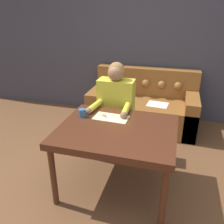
{
  "coord_description": "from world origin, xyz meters",
  "views": [
    {
      "loc": [
        0.58,
        -2.02,
        1.83
      ],
      "look_at": [
        -0.03,
        0.16,
        0.83
      ],
      "focal_mm": 38.0,
      "sensor_mm": 36.0,
      "label": 1
    }
  ],
  "objects_px": {
    "dining_table": "(117,134)",
    "mug": "(82,113)",
    "couch": "(143,106)",
    "scissors": "(105,117)",
    "person": "(116,110)"
  },
  "relations": [
    {
      "from": "dining_table",
      "to": "mug",
      "type": "bearing_deg",
      "value": 161.15
    },
    {
      "from": "dining_table",
      "to": "couch",
      "type": "bearing_deg",
      "value": 88.85
    },
    {
      "from": "mug",
      "to": "couch",
      "type": "bearing_deg",
      "value": 72.37
    },
    {
      "from": "couch",
      "to": "scissors",
      "type": "relative_size",
      "value": 9.74
    },
    {
      "from": "dining_table",
      "to": "couch",
      "type": "xyz_separation_m",
      "value": [
        0.03,
        1.62,
        -0.34
      ]
    },
    {
      "from": "couch",
      "to": "dining_table",
      "type": "bearing_deg",
      "value": -91.15
    },
    {
      "from": "couch",
      "to": "person",
      "type": "distance_m",
      "value": 1.04
    },
    {
      "from": "person",
      "to": "scissors",
      "type": "distance_m",
      "value": 0.45
    },
    {
      "from": "dining_table",
      "to": "mug",
      "type": "xyz_separation_m",
      "value": [
        -0.43,
        0.15,
        0.12
      ]
    },
    {
      "from": "dining_table",
      "to": "person",
      "type": "xyz_separation_m",
      "value": [
        -0.19,
        0.66,
        -0.02
      ]
    },
    {
      "from": "mug",
      "to": "person",
      "type": "bearing_deg",
      "value": 64.26
    },
    {
      "from": "person",
      "to": "couch",
      "type": "bearing_deg",
      "value": 77.0
    },
    {
      "from": "couch",
      "to": "scissors",
      "type": "distance_m",
      "value": 1.48
    },
    {
      "from": "person",
      "to": "scissors",
      "type": "relative_size",
      "value": 7.08
    },
    {
      "from": "dining_table",
      "to": "couch",
      "type": "distance_m",
      "value": 1.65
    }
  ]
}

